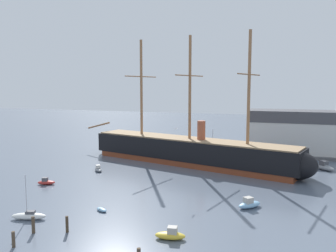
# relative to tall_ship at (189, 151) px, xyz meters

# --- Properties ---
(tall_ship) EXTENTS (59.92, 20.52, 29.34)m
(tall_ship) POSITION_rel_tall_ship_xyz_m (0.00, 0.00, 0.00)
(tall_ship) COLOR brown
(tall_ship) RESTS_ON ground
(sailboat_foreground_left) EXTENTS (4.94, 2.85, 6.16)m
(sailboat_foreground_left) POSITION_rel_tall_ship_xyz_m (-11.36, -39.62, -2.68)
(sailboat_foreground_left) COLOR silver
(sailboat_foreground_left) RESTS_ON ground
(motorboat_foreground_right) EXTENTS (3.86, 2.16, 1.53)m
(motorboat_foreground_right) POSITION_rel_tall_ship_xyz_m (8.81, -39.02, -2.66)
(motorboat_foreground_right) COLOR gold
(motorboat_foreground_right) RESTS_ON ground
(dinghy_near_centre) EXTENTS (2.23, 1.67, 0.48)m
(dinghy_near_centre) POSITION_rel_tall_ship_xyz_m (-3.62, -33.60, -2.95)
(dinghy_near_centre) COLOR #7FB2D6
(dinghy_near_centre) RESTS_ON ground
(motorboat_mid_left) EXTENTS (3.40, 2.35, 1.32)m
(motorboat_mid_left) POSITION_rel_tall_ship_xyz_m (-20.32, -24.88, -2.73)
(motorboat_mid_left) COLOR #B22D28
(motorboat_mid_left) RESTS_ON ground
(motorboat_mid_right) EXTENTS (3.84, 4.05, 1.66)m
(motorboat_mid_right) POSITION_rel_tall_ship_xyz_m (16.41, -25.02, -2.61)
(motorboat_mid_right) COLOR #7FB2D6
(motorboat_mid_right) RESTS_ON ground
(motorboat_alongside_bow) EXTENTS (3.12, 3.14, 1.31)m
(motorboat_alongside_bow) POSITION_rel_tall_ship_xyz_m (-16.49, -12.85, -2.74)
(motorboat_alongside_bow) COLOR gray
(motorboat_alongside_bow) RESTS_ON ground
(motorboat_far_right) EXTENTS (4.64, 4.91, 2.01)m
(motorboat_far_right) POSITION_rel_tall_ship_xyz_m (29.10, 4.41, -2.49)
(motorboat_far_right) COLOR gray
(motorboat_far_right) RESTS_ON ground
(sailboat_distant_centre) EXTENTS (5.33, 3.59, 6.72)m
(sailboat_distant_centre) POSITION_rel_tall_ship_xyz_m (2.04, 14.88, -2.63)
(sailboat_distant_centre) COLOR #236670
(sailboat_distant_centre) RESTS_ON ground
(mooring_piling_nearest) EXTENTS (0.36, 0.36, 2.05)m
(mooring_piling_nearest) POSITION_rel_tall_ship_xyz_m (-3.91, -41.45, -2.17)
(mooring_piling_nearest) COLOR #423323
(mooring_piling_nearest) RESTS_ON ground
(mooring_piling_left_pair) EXTENTS (0.38, 0.38, 1.83)m
(mooring_piling_left_pair) POSITION_rel_tall_ship_xyz_m (-7.15, -46.87, -2.28)
(mooring_piling_left_pair) COLOR #4C3D2D
(mooring_piling_left_pair) RESTS_ON ground
(mooring_piling_right_pair) EXTENTS (0.41, 0.41, 2.10)m
(mooring_piling_right_pair) POSITION_rel_tall_ship_xyz_m (-7.68, -43.03, -2.15)
(mooring_piling_right_pair) COLOR #4C3D2D
(mooring_piling_right_pair) RESTS_ON ground
(seagull_in_flight) EXTENTS (0.41, 1.33, 0.14)m
(seagull_in_flight) POSITION_rel_tall_ship_xyz_m (2.98, -19.16, 7.46)
(seagull_in_flight) COLOR silver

